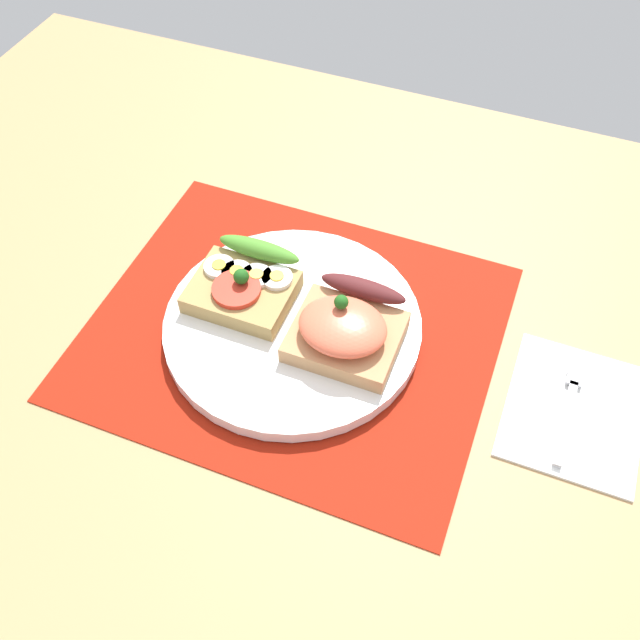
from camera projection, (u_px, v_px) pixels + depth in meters
ground_plane at (293, 341)px, 74.67cm from camera, size 120.00×90.00×3.20cm
placemat at (293, 331)px, 73.30cm from camera, size 40.72×34.19×0.30cm
plate at (293, 325)px, 72.60cm from camera, size 26.14×26.14×1.50cm
sandwich_egg_tomato at (245, 283)px, 73.11cm from camera, size 10.28×9.71×4.22cm
sandwich_salmon at (346, 328)px, 68.79cm from camera, size 10.45×10.53×5.89cm
napkin at (574, 410)px, 67.22cm from camera, size 12.47×14.78×0.60cm
fork at (570, 402)px, 67.21cm from camera, size 1.62×13.11×0.32cm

